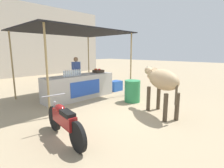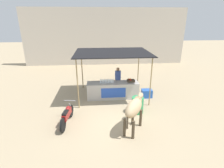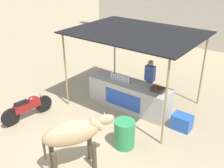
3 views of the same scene
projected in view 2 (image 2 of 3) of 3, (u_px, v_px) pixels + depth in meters
ground_plane at (117, 117)px, 8.45m from camera, size 60.00×60.00×0.00m
building_wall_far at (106, 37)px, 17.39m from camera, size 16.00×0.50×5.47m
stall_counter at (113, 90)px, 10.33m from camera, size 3.00×0.82×0.96m
stall_awning at (112, 54)px, 9.88m from camera, size 4.20×3.20×2.69m
water_bottle_row at (107, 81)px, 10.05m from camera, size 0.79×0.07×0.25m
fruit_crate at (131, 81)px, 10.27m from camera, size 0.44×0.32×0.18m
vendor_behind_counter at (118, 80)px, 10.94m from camera, size 0.34×0.22×1.65m
cooler_box at (147, 93)px, 10.49m from camera, size 0.60×0.44×0.48m
water_barrel at (137, 105)px, 8.71m from camera, size 0.59×0.59×0.82m
cow at (134, 108)px, 7.11m from camera, size 1.24×1.75×1.44m
motorcycle_parked at (67, 115)px, 7.78m from camera, size 0.55×1.79×0.90m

